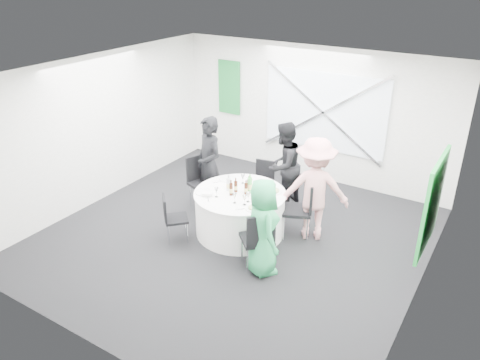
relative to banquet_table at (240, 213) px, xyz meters
The scene contains 46 objects.
floor 0.43m from the banquet_table, 90.00° to the right, with size 6.00×6.00×0.00m, color black.
ceiling 2.43m from the banquet_table, 90.00° to the right, with size 6.00×6.00×0.00m, color white.
wall_back 2.98m from the banquet_table, 90.00° to the left, with size 6.00×6.00×0.00m, color silver.
wall_front 3.36m from the banquet_table, 90.00° to the right, with size 6.00×6.00×0.00m, color silver.
wall_left 3.17m from the banquet_table, behind, with size 6.00×6.00×0.00m, color silver.
wall_right 3.17m from the banquet_table, ahead, with size 6.00×6.00×0.00m, color silver.
window_panel 2.99m from the banquet_table, 83.80° to the left, with size 2.60×0.03×1.60m, color silver.
window_brace_a 2.96m from the banquet_table, 83.71° to the left, with size 0.05×0.05×3.16m, color silver.
window_brace_b 2.96m from the banquet_table, 83.71° to the left, with size 0.05×0.05×3.16m, color silver.
green_banner 3.65m from the banquet_table, 126.03° to the left, with size 0.55×0.04×1.20m, color #125E25.
green_sign 3.08m from the banquet_table, ahead, with size 0.05×1.20×1.40m, color #198D32.
banquet_table is the anchor object (origin of this frame).
chair_back 1.18m from the banquet_table, 99.70° to the left, with size 0.45×0.46×0.86m.
chair_back_left 1.25m from the banquet_table, 159.41° to the left, with size 0.59×0.58×1.00m.
chair_back_right 1.08m from the banquet_table, 23.97° to the left, with size 0.62×0.62×1.03m.
chair_front_right 1.15m from the banquet_table, 43.94° to the right, with size 0.64×0.64×1.00m.
chair_front_left 1.17m from the banquet_table, 135.23° to the right, with size 0.53×0.53×0.82m.
person_man_back_left 1.18m from the banquet_table, 154.28° to the left, with size 0.65×0.43×1.80m, color black.
person_man_back 1.37m from the banquet_table, 82.74° to the left, with size 0.81×0.44×1.66m, color black.
person_woman_pink 1.33m from the banquet_table, 25.98° to the left, with size 1.15×0.54×1.79m, color pink.
person_woman_green 1.22m from the banquet_table, 41.41° to the right, with size 0.74×0.48×1.52m, color #2BA15D.
plate_back 0.66m from the banquet_table, 80.27° to the left, with size 0.29×0.29×0.01m.
plate_back_left 0.70m from the banquet_table, 144.64° to the left, with size 0.30×0.30×0.01m.
plate_back_right 0.69m from the banquet_table, 36.01° to the left, with size 0.29×0.29×0.04m.
plate_front_right 0.72m from the banquet_table, 36.94° to the right, with size 0.26×0.26×0.04m.
plate_front_left 0.72m from the banquet_table, 149.91° to the right, with size 0.30×0.30×0.01m.
napkin 0.69m from the banquet_table, 136.94° to the right, with size 0.17×0.11×0.05m, color white.
beer_bottle_a 0.48m from the banquet_table, behind, with size 0.06×0.06×0.25m.
beer_bottle_b 0.51m from the banquet_table, 68.40° to the left, with size 0.06×0.06×0.25m.
beer_bottle_c 0.49m from the banquet_table, 13.11° to the left, with size 0.06×0.06×0.25m.
beer_bottle_d 0.51m from the banquet_table, 119.57° to the right, with size 0.06×0.06×0.27m.
green_water_bottle 0.54m from the banquet_table, 39.21° to the left, with size 0.08×0.08×0.33m.
clear_water_bottle 0.54m from the banquet_table, behind, with size 0.08×0.08×0.28m.
wine_glass_a 0.65m from the banquet_table, 127.46° to the right, with size 0.07×0.07×0.17m.
wine_glass_b 0.63m from the banquet_table, 114.40° to the left, with size 0.07×0.07×0.17m.
wine_glass_c 0.62m from the banquet_table, 71.87° to the right, with size 0.07×0.07×0.17m.
wine_glass_d 0.61m from the banquet_table, 35.67° to the right, with size 0.07×0.07×0.17m.
wine_glass_e 0.66m from the banquet_table, 48.41° to the right, with size 0.07×0.07×0.17m.
fork_a 0.69m from the banquet_table, 156.02° to the right, with size 0.01×0.15×0.01m, color silver.
knife_a 0.69m from the banquet_table, 123.01° to the right, with size 0.01×0.15×0.01m, color silver.
fork_b 0.69m from the banquet_table, 78.46° to the left, with size 0.01×0.15×0.01m, color silver.
knife_b 0.69m from the banquet_table, 104.80° to the left, with size 0.01×0.15×0.01m, color silver.
fork_c 0.69m from the banquet_table, 135.81° to the left, with size 0.01×0.15×0.01m, color silver.
knife_c 0.69m from the banquet_table, 166.35° to the left, with size 0.01×0.15×0.01m, color silver.
fork_d 0.69m from the banquet_table, 58.41° to the right, with size 0.01×0.15×0.01m, color silver.
knife_d 0.69m from the banquet_table, 25.91° to the right, with size 0.01×0.15×0.01m, color silver.
Camera 1 is at (3.70, -5.74, 4.31)m, focal length 35.00 mm.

